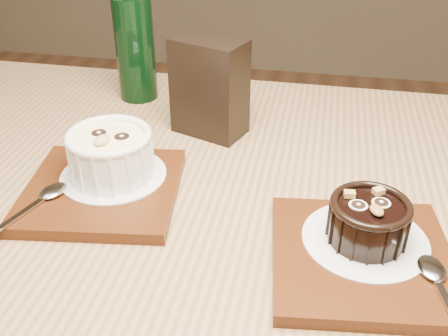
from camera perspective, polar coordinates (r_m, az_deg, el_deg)
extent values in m
cube|color=brown|center=(0.62, 0.01, -6.41)|extent=(1.20, 0.81, 0.04)
cylinder|color=brown|center=(1.30, -21.46, -6.54)|extent=(0.06, 0.06, 0.71)
cube|color=#48200C|center=(0.65, -13.09, -2.34)|extent=(0.20, 0.20, 0.01)
cylinder|color=silver|center=(0.66, -11.93, -0.72)|extent=(0.13, 0.13, 0.00)
cylinder|color=white|center=(0.65, -12.19, 1.25)|extent=(0.10, 0.10, 0.05)
cylinder|color=#FFE89B|center=(0.64, -12.44, 3.16)|extent=(0.08, 0.08, 0.00)
torus|color=white|center=(0.63, -12.47, 3.43)|extent=(0.10, 0.10, 0.01)
cylinder|color=black|center=(0.64, -13.48, 3.76)|extent=(0.02, 0.02, 0.00)
cylinder|color=black|center=(0.63, -11.07, 3.40)|extent=(0.02, 0.02, 0.00)
ellipsoid|color=tan|center=(0.62, -13.15, 2.98)|extent=(0.02, 0.03, 0.01)
cube|color=#48200C|center=(0.56, 14.77, -9.49)|extent=(0.20, 0.20, 0.01)
cylinder|color=silver|center=(0.57, 15.09, -7.53)|extent=(0.13, 0.13, 0.00)
cylinder|color=black|center=(0.55, 15.40, -5.82)|extent=(0.08, 0.08, 0.04)
cylinder|color=black|center=(0.54, 15.69, -4.21)|extent=(0.07, 0.07, 0.00)
torus|color=black|center=(0.54, 15.74, -3.91)|extent=(0.08, 0.08, 0.01)
cylinder|color=black|center=(0.54, 14.42, -3.88)|extent=(0.02, 0.02, 0.00)
cylinder|color=black|center=(0.55, 16.75, -3.58)|extent=(0.02, 0.02, 0.00)
ellipsoid|color=brown|center=(0.53, 16.29, -4.44)|extent=(0.02, 0.02, 0.01)
cube|color=olive|center=(0.55, 13.51, -2.78)|extent=(0.01, 0.01, 0.01)
cube|color=olive|center=(0.56, 16.46, -2.43)|extent=(0.01, 0.01, 0.01)
cube|color=black|center=(0.75, -1.59, 8.77)|extent=(0.11, 0.09, 0.14)
cylinder|color=black|center=(0.87, -9.64, 12.64)|extent=(0.06, 0.06, 0.17)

